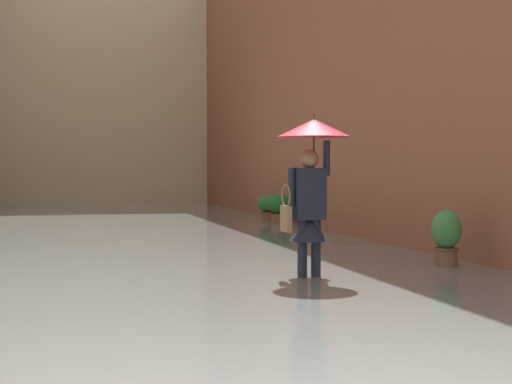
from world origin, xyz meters
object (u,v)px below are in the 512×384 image
object	(u,v)px
potted_plant_mid_left	(268,208)
potted_plant_near_left	(280,209)
person_wading	(311,170)
potted_plant_far_left	(446,239)

from	to	relation	value
potted_plant_mid_left	potted_plant_near_left	bearing A→B (deg)	87.44
person_wading	potted_plant_mid_left	size ratio (longest dim) A/B	2.66
person_wading	potted_plant_far_left	xyz separation A→B (m)	(-2.14, -0.57, -0.95)
potted_plant_near_left	potted_plant_far_left	bearing A→B (deg)	89.53
person_wading	potted_plant_mid_left	distance (m)	11.00
potted_plant_near_left	person_wading	bearing A→B (deg)	76.66
potted_plant_mid_left	potted_plant_near_left	world-z (taller)	potted_plant_near_left
person_wading	potted_plant_mid_left	xyz separation A→B (m)	(-2.28, -10.71, -1.00)
person_wading	potted_plant_mid_left	world-z (taller)	person_wading
potted_plant_mid_left	potted_plant_near_left	xyz separation A→B (m)	(0.06, 1.37, 0.05)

